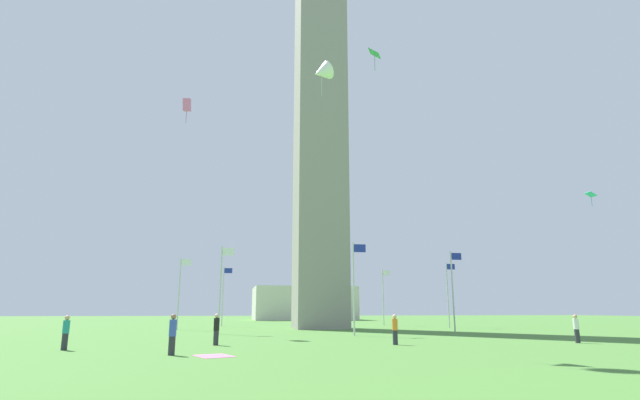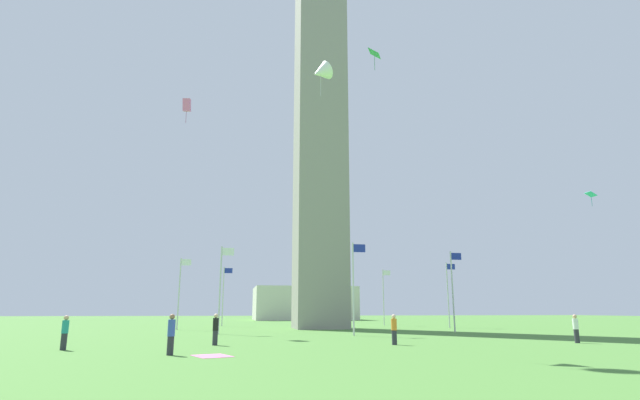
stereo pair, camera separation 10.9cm
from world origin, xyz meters
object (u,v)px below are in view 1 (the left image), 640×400
flagpole_ne (384,294)px  picnic_blanket_near_first_person (214,356)px  kite_white_delta (322,72)px  distant_building (303,304)px  flagpole_se (223,293)px  flagpole_s (180,289)px  flagpole_n (448,291)px  person_orange_shirt (395,330)px  flagpole_nw (453,287)px  flagpole_e (301,295)px  flagpole_sw (221,285)px  obelisk_monument (320,109)px  kite_pink_box (187,105)px  person_teal_shirt (66,333)px  kite_cyan_diamond (591,195)px  flagpole_w (354,283)px  person_black_shirt (216,329)px  person_blue_shirt (172,335)px  kite_green_diamond (374,54)px  person_white_shirt (576,329)px

flagpole_ne → picnic_blanket_near_first_person: bearing=-116.9°
kite_white_delta → picnic_blanket_near_first_person: 17.27m
kite_white_delta → distant_building: size_ratio=0.11×
flagpole_se → flagpole_s: same height
flagpole_n → person_orange_shirt: (-15.11, -25.29, -3.17)m
flagpole_se → flagpole_nw: 29.54m
kite_white_delta → picnic_blanket_near_first_person: bearing=-143.5°
flagpole_e → flagpole_s: same height
flagpole_n → flagpole_sw: size_ratio=1.00×
flagpole_n → picnic_blanket_near_first_person: 39.76m
obelisk_monument → kite_pink_box: (-14.43, -7.24, -3.76)m
person_orange_shirt → person_teal_shirt: (-17.35, -0.71, -0.01)m
flagpole_ne → flagpole_sw: same height
flagpole_nw → kite_cyan_diamond: bearing=-16.6°
flagpole_w → person_teal_shirt: bearing=-147.6°
person_orange_shirt → kite_white_delta: kite_white_delta is taller
flagpole_ne → flagpole_se: size_ratio=1.00×
flagpole_w → picnic_blanket_near_first_person: (-10.33, -15.81, -4.01)m
person_black_shirt → person_orange_shirt: bearing=-53.3°
flagpole_nw → distant_building: bearing=94.9°
flagpole_se → distant_building: size_ratio=0.36×
flagpole_s → flagpole_ne: bearing=22.5°
obelisk_monument → flagpole_sw: (-10.38, -10.44, -21.07)m
kite_pink_box → distant_building: size_ratio=0.13×
picnic_blanket_near_first_person → person_blue_shirt: bearing=158.7°
obelisk_monument → flagpole_e: size_ratio=6.90×
flagpole_w → picnic_blanket_near_first_person: 19.30m
person_teal_shirt → picnic_blanket_near_first_person: person_teal_shirt is taller
flagpole_se → person_blue_shirt: 40.47m
flagpole_n → flagpole_ne: size_ratio=1.00×
flagpole_nw → person_black_shirt: (-20.85, -13.41, -3.15)m
flagpole_ne → flagpole_sw: bearing=-135.0°
kite_white_delta → kite_cyan_diamond: bearing=24.1°
kite_white_delta → person_orange_shirt: bearing=15.3°
person_orange_shirt → distant_building: bearing=-22.1°
person_black_shirt → distant_building: distant_building is taller
flagpole_s → flagpole_w: size_ratio=1.00×
flagpole_w → flagpole_n: bearing=45.0°
kite_cyan_diamond → kite_green_diamond: 25.21m
flagpole_se → flagpole_s: 11.30m
person_black_shirt → person_white_shirt: bearing=-50.3°
flagpole_sw → kite_white_delta: 20.74m
flagpole_sw → person_teal_shirt: size_ratio=4.34×
flagpole_w → person_white_shirt: size_ratio=4.34×
person_teal_shirt → kite_pink_box: size_ratio=0.66×
flagpole_w → kite_cyan_diamond: (22.88, 0.63, 8.34)m
flagpole_ne → person_orange_shirt: 37.46m
kite_pink_box → distant_building: kite_pink_box is taller
flagpole_sw → person_orange_shirt: 18.24m
flagpole_e → person_white_shirt: 42.12m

